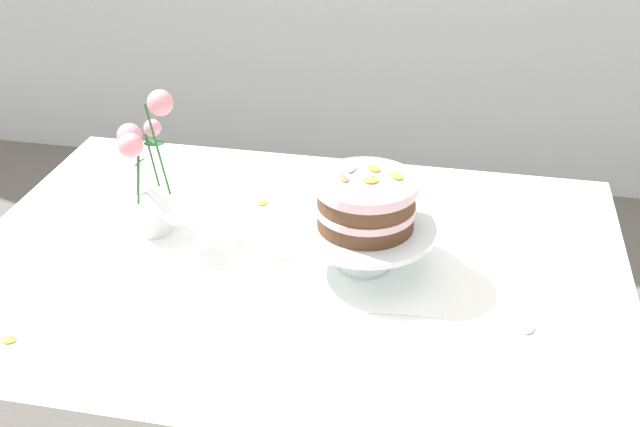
{
  "coord_description": "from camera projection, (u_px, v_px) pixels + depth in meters",
  "views": [
    {
      "loc": [
        0.33,
        -1.33,
        1.65
      ],
      "look_at": [
        0.06,
        0.0,
        0.86
      ],
      "focal_mm": 43.44,
      "sensor_mm": 36.0,
      "label": 1
    }
  ],
  "objects": [
    {
      "name": "cake_stand",
      "position": [
        365.0,
        232.0,
        1.57
      ],
      "size": [
        0.29,
        0.29,
        0.1
      ],
      "color": "silver",
      "rests_on": "linen_napkin"
    },
    {
      "name": "linen_napkin",
      "position": [
        364.0,
        266.0,
        1.61
      ],
      "size": [
        0.35,
        0.35,
        0.0
      ],
      "primitive_type": "cube",
      "rotation": [
        0.0,
        0.0,
        0.09
      ],
      "color": "white",
      "rests_on": "dining_table"
    },
    {
      "name": "layer_cake",
      "position": [
        366.0,
        202.0,
        1.54
      ],
      "size": [
        0.21,
        0.21,
        0.11
      ],
      "color": "brown",
      "rests_on": "cake_stand"
    },
    {
      "name": "loose_petal_1",
      "position": [
        8.0,
        340.0,
        1.4
      ],
      "size": [
        0.03,
        0.03,
        0.01
      ],
      "primitive_type": "ellipsoid",
      "rotation": [
        0.0,
        0.0,
        3.25
      ],
      "color": "yellow",
      "rests_on": "dining_table"
    },
    {
      "name": "loose_petal_2",
      "position": [
        529.0,
        329.0,
        1.43
      ],
      "size": [
        0.03,
        0.04,
        0.01
      ],
      "primitive_type": "ellipsoid",
      "rotation": [
        0.0,
        0.0,
        1.18
      ],
      "color": "pink",
      "rests_on": "dining_table"
    },
    {
      "name": "flower_vase",
      "position": [
        148.0,
        180.0,
        1.67
      ],
      "size": [
        0.12,
        0.13,
        0.33
      ],
      "color": "silver",
      "rests_on": "dining_table"
    },
    {
      "name": "loose_petal_0",
      "position": [
        262.0,
        203.0,
        1.84
      ],
      "size": [
        0.04,
        0.04,
        0.01
      ],
      "primitive_type": "ellipsoid",
      "rotation": [
        0.0,
        0.0,
        4.06
      ],
      "color": "yellow",
      "rests_on": "dining_table"
    },
    {
      "name": "dining_table",
      "position": [
        290.0,
        300.0,
        1.66
      ],
      "size": [
        1.4,
        1.0,
        0.74
      ],
      "color": "white",
      "rests_on": "ground"
    }
  ]
}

